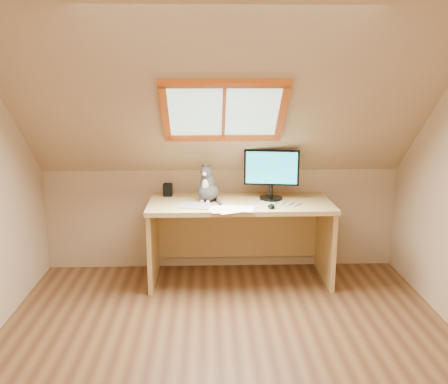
{
  "coord_description": "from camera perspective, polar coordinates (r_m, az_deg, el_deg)",
  "views": [
    {
      "loc": [
        -0.14,
        -3.08,
        1.91
      ],
      "look_at": [
        0.0,
        1.0,
        0.95
      ],
      "focal_mm": 40.0,
      "sensor_mm": 36.0,
      "label": 1
    }
  ],
  "objects": [
    {
      "name": "cables",
      "position": [
        4.54,
        6.14,
        -1.37
      ],
      "size": [
        0.51,
        0.26,
        0.01
      ],
      "color": "silver",
      "rests_on": "desk"
    },
    {
      "name": "mouse",
      "position": [
        4.4,
        5.43,
        -1.64
      ],
      "size": [
        0.08,
        0.12,
        0.03
      ],
      "primitive_type": "ellipsoid",
      "rotation": [
        0.0,
        0.0,
        -0.17
      ],
      "color": "black",
      "rests_on": "desk"
    },
    {
      "name": "graphics_tablet",
      "position": [
        4.45,
        -3.23,
        -1.59
      ],
      "size": [
        0.33,
        0.27,
        0.01
      ],
      "primitive_type": "cube",
      "rotation": [
        0.0,
        0.0,
        -0.27
      ],
      "color": "#B2B2B7",
      "rests_on": "desk"
    },
    {
      "name": "ground",
      "position": [
        3.63,
        0.56,
        -18.56
      ],
      "size": [
        3.5,
        3.5,
        0.0
      ],
      "primitive_type": "plane",
      "color": "brown",
      "rests_on": "ground"
    },
    {
      "name": "cat",
      "position": [
        4.61,
        -1.9,
        0.55
      ],
      "size": [
        0.26,
        0.29,
        0.37
      ],
      "color": "#45403D",
      "rests_on": "desk"
    },
    {
      "name": "desk_speaker",
      "position": [
        4.85,
        -6.44,
        0.26
      ],
      "size": [
        0.09,
        0.09,
        0.12
      ],
      "primitive_type": "cube",
      "rotation": [
        0.0,
        0.0,
        -0.06
      ],
      "color": "black",
      "rests_on": "desk"
    },
    {
      "name": "papers",
      "position": [
        4.36,
        0.35,
        -1.91
      ],
      "size": [
        0.35,
        0.3,
        0.01
      ],
      "color": "white",
      "rests_on": "desk"
    },
    {
      "name": "room_shell",
      "position": [
        3.03,
        0.7,
        4.09
      ],
      "size": [
        3.52,
        3.52,
        2.41
      ],
      "color": "tan",
      "rests_on": "ground"
    },
    {
      "name": "desk",
      "position": [
        4.75,
        1.78,
        -3.59
      ],
      "size": [
        1.69,
        0.74,
        0.77
      ],
      "color": "tan",
      "rests_on": "ground"
    },
    {
      "name": "monitor",
      "position": [
        4.66,
        5.45,
        2.41
      ],
      "size": [
        0.51,
        0.22,
        0.47
      ],
      "color": "black",
      "rests_on": "desk"
    }
  ]
}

